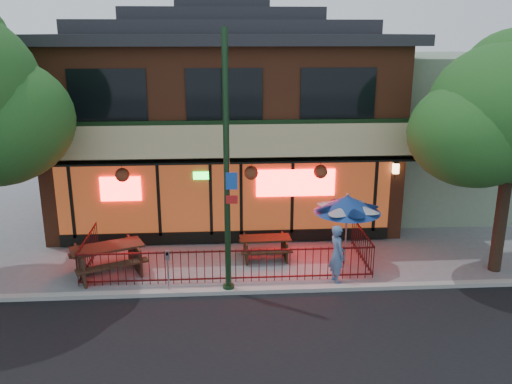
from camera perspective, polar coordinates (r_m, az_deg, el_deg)
ground at (r=15.54m, az=-2.93°, el=-9.75°), size 80.00×80.00×0.00m
curb at (r=15.07m, az=-2.90°, el=-10.39°), size 80.00×0.25×0.12m
restaurant_building at (r=21.23m, az=-3.42°, el=9.04°), size 12.96×9.49×8.05m
neighbor_building at (r=23.81m, az=18.96°, el=6.25°), size 6.00×7.00×6.00m
patio_fence at (r=15.73m, az=-3.00°, el=-6.88°), size 8.44×2.62×1.00m
street_light at (r=14.04m, az=-3.08°, el=1.11°), size 0.43×0.32×7.00m
picnic_table_left at (r=16.57m, az=-15.35°, el=-6.46°), size 2.49×2.24×0.87m
picnic_table_right at (r=17.13m, az=0.97°, el=-5.53°), size 1.63×1.27×0.68m
patio_umbrella at (r=16.37m, az=9.60°, el=-1.25°), size 2.00×1.99×2.28m
pedestrian at (r=15.52m, az=8.51°, el=-6.49°), size 0.55×0.71×1.71m
parking_meter_near at (r=14.89m, az=-9.27°, el=-7.56°), size 0.13×0.11×1.26m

